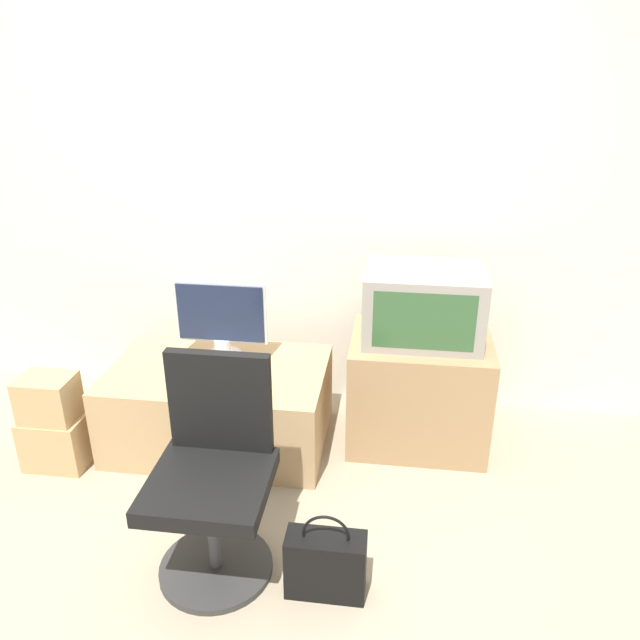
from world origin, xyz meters
TOP-DOWN VIEW (x-y plane):
  - ground_plane at (0.00, 0.00)m, footprint 12.00×12.00m
  - wall_back at (0.00, 1.32)m, footprint 4.40×0.05m
  - desk at (-0.24, 0.71)m, footprint 1.17×0.74m
  - side_stand at (0.85, 0.88)m, footprint 0.75×0.58m
  - main_monitor at (-0.24, 0.84)m, footprint 0.51×0.21m
  - keyboard at (-0.23, 0.60)m, footprint 0.36×0.12m
  - mouse at (0.02, 0.60)m, footprint 0.06×0.04m
  - crt_tv at (0.84, 0.90)m, footprint 0.61×0.45m
  - office_chair at (-0.00, -0.17)m, footprint 0.48×0.48m
  - cardboard_box_lower at (-1.04, 0.38)m, footprint 0.32×0.23m
  - cardboard_box_upper at (-1.04, 0.38)m, footprint 0.27×0.21m
  - handbag at (0.48, -0.28)m, footprint 0.32×0.14m

SIDE VIEW (x-z plane):
  - ground_plane at x=0.00m, z-range 0.00..0.00m
  - cardboard_box_lower at x=-1.04m, z-range 0.00..0.28m
  - handbag at x=0.48m, z-range -0.05..0.34m
  - desk at x=-0.24m, z-range 0.00..0.46m
  - side_stand at x=0.85m, z-range 0.00..0.62m
  - cardboard_box_upper at x=-1.04m, z-range 0.28..0.52m
  - office_chair at x=0.00m, z-range -0.04..0.89m
  - keyboard at x=-0.23m, z-range 0.46..0.47m
  - mouse at x=0.02m, z-range 0.46..0.49m
  - main_monitor at x=-0.24m, z-range 0.46..0.90m
  - crt_tv at x=0.84m, z-range 0.62..1.00m
  - wall_back at x=0.00m, z-range 0.00..2.60m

